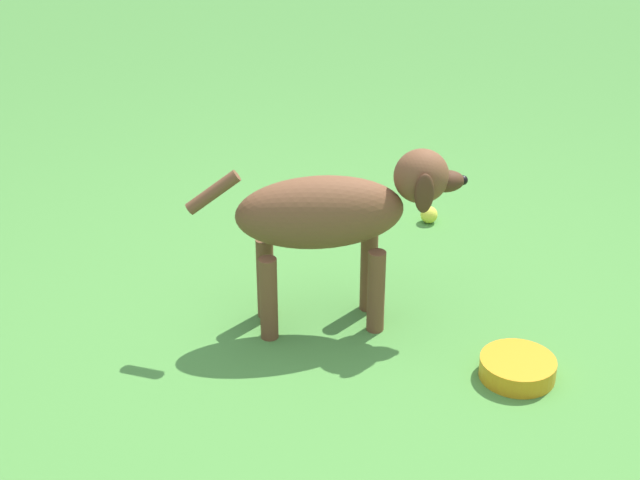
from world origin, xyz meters
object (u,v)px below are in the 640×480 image
Objects in this scene: tennis_ball_0 at (429,215)px; water_bowl at (517,368)px; tennis_ball_2 at (374,200)px; tennis_ball_1 at (363,216)px; dog at (336,214)px.

tennis_ball_0 reaches higher than water_bowl.
tennis_ball_2 is 0.30× the size of water_bowl.
tennis_ball_0 is 0.30× the size of water_bowl.
tennis_ball_2 is (0.04, 0.15, 0.00)m from tennis_ball_1.
tennis_ball_0 is at bearing -27.09° from tennis_ball_2.
dog is 0.92m from tennis_ball_2.
dog is at bearing 155.60° from water_bowl.
water_bowl is (0.50, -0.95, -0.00)m from tennis_ball_1.
tennis_ball_2 is (0.08, 0.85, -0.34)m from dog.
dog reaches higher than tennis_ball_2.
water_bowl is at bearing -62.26° from tennis_ball_1.
dog is 3.77× the size of water_bowl.
dog is 12.56× the size of tennis_ball_1.
tennis_ball_0 is at bearing 54.91° from dog.
dog is at bearing -95.67° from tennis_ball_2.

